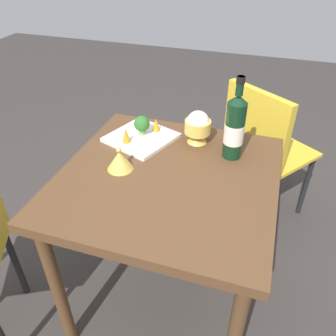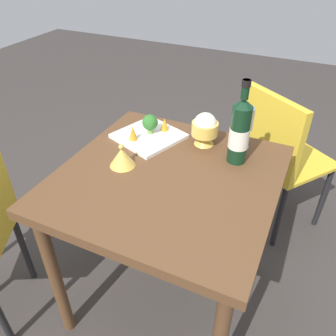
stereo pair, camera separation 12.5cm
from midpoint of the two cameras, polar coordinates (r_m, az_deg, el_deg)
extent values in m
plane|color=#383330|center=(1.81, 2.10, -20.34)|extent=(8.00, 8.00, 0.00)
cube|color=brown|center=(1.28, 2.80, -1.92)|extent=(0.80, 0.80, 0.04)
cylinder|color=brown|center=(1.73, 17.50, -8.27)|extent=(0.05, 0.05, 0.70)
cylinder|color=brown|center=(1.48, -15.96, -17.33)|extent=(0.05, 0.05, 0.70)
cylinder|color=brown|center=(1.87, -3.18, -2.52)|extent=(0.05, 0.05, 0.70)
cube|color=gold|center=(2.03, 21.10, 1.42)|extent=(0.56, 0.56, 0.02)
cube|color=gold|center=(1.81, 18.62, 5.43)|extent=(0.27, 0.35, 0.40)
cylinder|color=black|center=(2.35, 19.84, 0.04)|extent=(0.03, 0.03, 0.43)
cylinder|color=black|center=(2.20, 26.01, -4.48)|extent=(0.03, 0.03, 0.43)
cylinder|color=black|center=(2.14, 13.53, -2.50)|extent=(0.03, 0.03, 0.43)
cylinder|color=black|center=(1.97, 19.86, -7.77)|extent=(0.03, 0.03, 0.43)
cylinder|color=black|center=(1.82, -21.14, -12.53)|extent=(0.03, 0.03, 0.43)
cylinder|color=black|center=(1.33, 14.51, 5.29)|extent=(0.08, 0.08, 0.23)
cone|color=black|center=(1.27, 15.38, 10.39)|extent=(0.08, 0.08, 0.03)
cylinder|color=black|center=(1.25, 15.75, 12.45)|extent=(0.03, 0.03, 0.07)
cylinder|color=black|center=(1.24, 15.92, 13.43)|extent=(0.03, 0.03, 0.02)
cylinder|color=silver|center=(1.33, 14.43, 4.87)|extent=(0.08, 0.08, 0.08)
cylinder|color=white|center=(1.48, 14.39, 3.47)|extent=(0.07, 0.07, 0.00)
cylinder|color=white|center=(1.45, 14.65, 4.96)|extent=(0.01, 0.01, 0.08)
cylinder|color=white|center=(1.41, 15.17, 8.01)|extent=(0.08, 0.08, 0.09)
cone|color=gold|center=(1.45, 8.52, 4.73)|extent=(0.08, 0.08, 0.04)
cylinder|color=gold|center=(1.43, 8.69, 6.45)|extent=(0.11, 0.11, 0.05)
sphere|color=white|center=(1.42, 8.77, 7.24)|extent=(0.09, 0.09, 0.09)
cone|color=gold|center=(1.30, -4.98, 1.74)|extent=(0.10, 0.10, 0.07)
sphere|color=gold|center=(1.28, -5.09, 3.44)|extent=(0.02, 0.02, 0.02)
cube|color=white|center=(1.49, -0.82, 5.29)|extent=(0.32, 0.32, 0.02)
cylinder|color=#729E4C|center=(1.49, -0.57, 6.30)|extent=(0.03, 0.03, 0.03)
sphere|color=#2D6B28|center=(1.47, -0.58, 7.58)|extent=(0.07, 0.07, 0.07)
cone|color=orange|center=(1.43, -3.40, 5.84)|extent=(0.04, 0.04, 0.07)
cone|color=orange|center=(1.51, 1.80, 7.25)|extent=(0.04, 0.04, 0.06)
camera|label=1|loc=(0.06, -87.14, 2.05)|focal=36.45mm
camera|label=2|loc=(0.06, 92.86, -2.05)|focal=36.45mm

